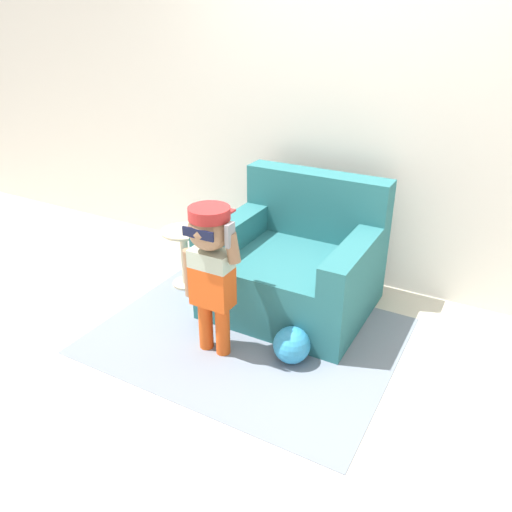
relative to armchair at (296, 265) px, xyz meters
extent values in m
plane|color=beige|center=(0.16, -0.20, -0.31)|extent=(10.00, 10.00, 0.00)
cube|color=silver|center=(0.16, 0.58, 0.99)|extent=(10.00, 0.05, 2.60)
cube|color=#286B70|center=(0.00, -0.05, -0.10)|extent=(1.02, 0.91, 0.41)
cube|color=#286B70|center=(0.00, 0.31, 0.34)|extent=(1.02, 0.18, 0.46)
cube|color=#286B70|center=(-0.43, -0.14, 0.20)|extent=(0.17, 0.73, 0.19)
cube|color=#286B70|center=(0.43, -0.14, 0.20)|extent=(0.17, 0.73, 0.19)
cylinder|color=#E05119|center=(-0.26, -0.72, -0.14)|extent=(0.09, 0.09, 0.33)
cylinder|color=#E05119|center=(-0.14, -0.72, -0.14)|extent=(0.09, 0.09, 0.33)
cube|color=#E05119|center=(-0.20, -0.72, 0.14)|extent=(0.24, 0.14, 0.24)
cube|color=#B7C6B2|center=(-0.20, -0.72, 0.31)|extent=(0.24, 0.14, 0.10)
sphere|color=#997051|center=(-0.20, -0.72, 0.49)|extent=(0.24, 0.24, 0.24)
cylinder|color=#B22828|center=(-0.20, -0.72, 0.59)|extent=(0.23, 0.23, 0.07)
cube|color=#B22828|center=(-0.20, -0.62, 0.56)|extent=(0.14, 0.11, 0.01)
cube|color=#0F1433|center=(-0.20, -0.83, 0.51)|extent=(0.19, 0.01, 0.05)
cylinder|color=#997051|center=(-0.35, -0.72, 0.19)|extent=(0.07, 0.07, 0.29)
cylinder|color=#997051|center=(-0.06, -0.72, 0.41)|extent=(0.10, 0.07, 0.18)
cube|color=gray|center=(-0.06, -0.74, 0.49)|extent=(0.02, 0.07, 0.13)
cylinder|color=beige|center=(-0.83, -0.15, -0.30)|extent=(0.21, 0.21, 0.02)
cylinder|color=beige|center=(-0.83, -0.15, -0.09)|extent=(0.06, 0.06, 0.43)
cylinder|color=beige|center=(-0.83, -0.15, 0.13)|extent=(0.32, 0.32, 0.02)
cube|color=gray|center=(-0.10, -0.50, -0.30)|extent=(1.82, 1.43, 0.01)
sphere|color=#3399D1|center=(0.25, -0.59, -0.20)|extent=(0.22, 0.22, 0.22)
camera|label=1|loc=(1.22, -2.77, 1.55)|focal=35.00mm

